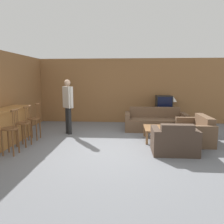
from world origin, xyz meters
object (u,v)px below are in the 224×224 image
object	(u,v)px
tv_unit	(163,116)
person_by_window	(68,103)
coffee_table	(155,129)
couch_far	(155,122)
bar_chair_mid	(24,126)
table_lamp	(173,99)
bar_chair_far	(34,121)
tv	(164,102)
bar_chair_near	(10,132)
armchair_near	(174,142)
loveseat_right	(195,132)

from	to	relation	value
tv_unit	person_by_window	size ratio (longest dim) A/B	0.58
coffee_table	couch_far	bearing A→B (deg)	83.38
bar_chair_mid	table_lamp	bearing A→B (deg)	34.67
bar_chair_mid	bar_chair_far	size ratio (longest dim) A/B	1.00
bar_chair_far	tv	distance (m)	4.86
couch_far	tv_unit	distance (m)	1.14
couch_far	person_by_window	xyz separation A→B (m)	(-2.89, -0.70, 0.73)
couch_far	bar_chair_mid	bearing A→B (deg)	-150.74
bar_chair_near	bar_chair_mid	distance (m)	0.67
tv_unit	tv	bearing A→B (deg)	-90.00
bar_chair_mid	coffee_table	size ratio (longest dim) A/B	1.18
bar_chair_near	table_lamp	world-z (taller)	table_lamp
bar_chair_near	table_lamp	size ratio (longest dim) A/B	2.34
bar_chair_mid	person_by_window	size ratio (longest dim) A/B	0.62
bar_chair_far	armchair_near	size ratio (longest dim) A/B	1.03
bar_chair_mid	couch_far	xyz separation A→B (m)	(3.72, 2.09, -0.27)
bar_chair_near	loveseat_right	size ratio (longest dim) A/B	0.77
coffee_table	tv	xyz separation A→B (m)	(0.60, 2.33, 0.57)
couch_far	table_lamp	bearing A→B (deg)	52.39
coffee_table	tv	size ratio (longest dim) A/B	1.52
bar_chair_near	loveseat_right	xyz separation A→B (m)	(4.70, 1.41, -0.27)
table_lamp	person_by_window	xyz separation A→B (m)	(-3.70, -1.75, 0.02)
tv_unit	tv	world-z (taller)	tv
tv	person_by_window	world-z (taller)	person_by_window
armchair_near	loveseat_right	bearing A→B (deg)	52.24
couch_far	armchair_near	distance (m)	2.40
loveseat_right	bar_chair_far	bearing A→B (deg)	-179.05
loveseat_right	tv_unit	xyz separation A→B (m)	(-0.52, 2.40, 0.04)
armchair_near	tv_unit	world-z (taller)	armchair_near
table_lamp	person_by_window	distance (m)	4.10
bar_chair_mid	bar_chair_far	xyz separation A→B (m)	(0.00, 0.66, 0.00)
tv_unit	table_lamp	size ratio (longest dim) A/B	2.21
couch_far	person_by_window	world-z (taller)	person_by_window
bar_chair_mid	table_lamp	size ratio (longest dim) A/B	2.34
bar_chair_far	table_lamp	size ratio (longest dim) A/B	2.34
armchair_near	bar_chair_near	bearing A→B (deg)	-174.65
armchair_near	tv	world-z (taller)	tv
bar_chair_near	person_by_window	bearing A→B (deg)	67.97
bar_chair_mid	bar_chair_far	world-z (taller)	same
bar_chair_far	person_by_window	bearing A→B (deg)	41.09
bar_chair_mid	bar_chair_near	bearing A→B (deg)	-89.99
loveseat_right	bar_chair_near	bearing A→B (deg)	-163.33
bar_chair_far	table_lamp	world-z (taller)	table_lamp
person_by_window	bar_chair_far	bearing A→B (deg)	-138.91
bar_chair_near	loveseat_right	bearing A→B (deg)	16.67
loveseat_right	person_by_window	distance (m)	3.99
bar_chair_far	coffee_table	xyz separation A→B (m)	(3.58, 0.15, -0.23)
bar_chair_near	armchair_near	bearing A→B (deg)	5.35
tv_unit	table_lamp	distance (m)	0.76
bar_chair_mid	tv_unit	size ratio (longest dim) A/B	1.06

